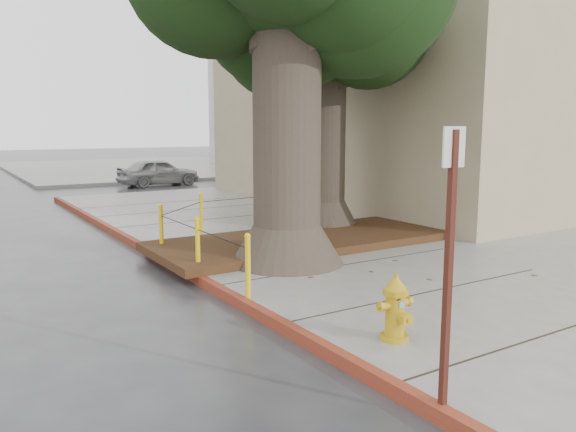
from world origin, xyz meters
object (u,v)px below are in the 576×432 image
fire_hydrant (395,308)px  car_silver (158,172)px  car_red (319,167)px  signpost (449,252)px

fire_hydrant → car_silver: car_silver is taller
car_red → car_silver: bearing=81.1°
fire_hydrant → car_red: (12.13, 18.63, 0.11)m
fire_hydrant → car_silver: 20.41m
car_silver → car_red: bearing=-104.5°
signpost → car_red: size_ratio=0.62×
fire_hydrant → car_red: car_red is taller
signpost → car_silver: (4.92, 21.33, -0.91)m
car_silver → car_red: size_ratio=0.93×
signpost → car_silver: bearing=79.4°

